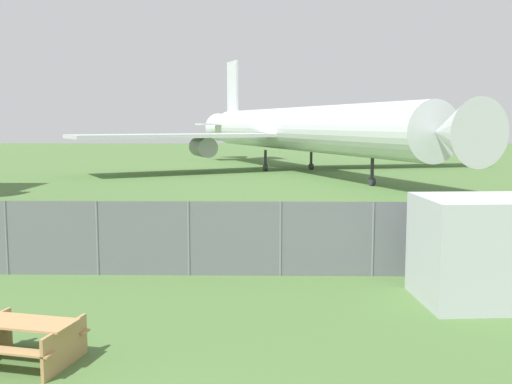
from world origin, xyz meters
TOP-DOWN VIEW (x-y plane):
  - perimeter_fence at (0.00, 10.02)m, footprint 56.07×0.07m
  - airplane at (4.63, 46.18)m, footprint 37.02×44.42m
  - portable_cabin at (7.71, 7.73)m, footprint 3.99×2.73m
  - picnic_bench_near_cabin at (-2.11, 3.86)m, footprint 2.04×1.75m

SIDE VIEW (x-z plane):
  - picnic_bench_near_cabin at x=-2.11m, z-range 0.10..0.86m
  - perimeter_fence at x=0.00m, z-range 0.00..2.08m
  - portable_cabin at x=7.71m, z-range 0.00..2.50m
  - airplane at x=4.63m, z-range -1.92..9.27m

